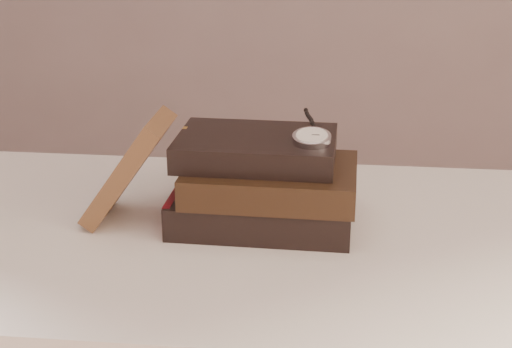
# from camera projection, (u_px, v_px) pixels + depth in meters

# --- Properties ---
(table) EXTENTS (1.00, 0.60, 0.75)m
(table) POSITION_uv_depth(u_px,v_px,m) (215.00, 286.00, 1.14)
(table) COLOR silver
(table) RESTS_ON ground
(book_stack) EXTENTS (0.27, 0.19, 0.13)m
(book_stack) POSITION_uv_depth(u_px,v_px,m) (264.00, 183.00, 1.11)
(book_stack) COLOR black
(book_stack) RESTS_ON table
(journal) EXTENTS (0.13, 0.11, 0.16)m
(journal) POSITION_uv_depth(u_px,v_px,m) (128.00, 168.00, 1.11)
(journal) COLOR #462B1B
(journal) RESTS_ON table
(pocket_watch) EXTENTS (0.06, 0.16, 0.02)m
(pocket_watch) POSITION_uv_depth(u_px,v_px,m) (312.00, 137.00, 1.07)
(pocket_watch) COLOR silver
(pocket_watch) RESTS_ON book_stack
(eyeglasses) EXTENTS (0.11, 0.13, 0.05)m
(eyeglasses) POSITION_uv_depth(u_px,v_px,m) (212.00, 152.00, 1.20)
(eyeglasses) COLOR silver
(eyeglasses) RESTS_ON book_stack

